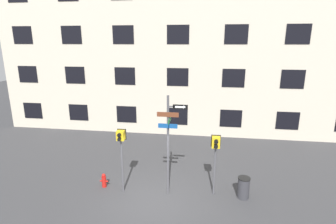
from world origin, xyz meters
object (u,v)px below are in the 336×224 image
object	(u,v)px
pedestrian_signal_left	(121,144)
fire_hydrant	(104,180)
pedestrian_signal_right	(216,149)
trash_bin	(243,188)
street_sign_pole	(169,138)

from	to	relation	value
pedestrian_signal_left	fire_hydrant	bearing A→B (deg)	167.28
pedestrian_signal_left	fire_hydrant	distance (m)	2.01
pedestrian_signal_right	trash_bin	xyz separation A→B (m)	(1.15, -0.10, -1.53)
pedestrian_signal_right	street_sign_pole	bearing A→B (deg)	-173.33
fire_hydrant	pedestrian_signal_right	bearing A→B (deg)	1.57
pedestrian_signal_left	trash_bin	xyz separation A→B (m)	(4.85, 0.23, -1.64)
pedestrian_signal_left	trash_bin	distance (m)	5.13
trash_bin	fire_hydrant	bearing A→B (deg)	-179.70
pedestrian_signal_right	fire_hydrant	xyz separation A→B (m)	(-4.61, -0.13, -1.67)
street_sign_pole	pedestrian_signal_left	world-z (taller)	street_sign_pole
pedestrian_signal_left	pedestrian_signal_right	bearing A→B (deg)	5.12
street_sign_pole	fire_hydrant	distance (m)	3.53
fire_hydrant	pedestrian_signal_left	bearing A→B (deg)	-12.72
street_sign_pole	pedestrian_signal_right	xyz separation A→B (m)	(1.79, 0.21, -0.44)
street_sign_pole	pedestrian_signal_left	bearing A→B (deg)	-176.35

